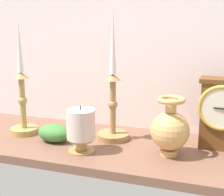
{
  "coord_description": "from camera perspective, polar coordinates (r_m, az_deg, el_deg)",
  "views": [
    {
      "loc": [
        34.71,
        -92.09,
        36.87
      ],
      "look_at": [
        2.45,
        0.0,
        14.0
      ],
      "focal_mm": 55.95,
      "sensor_mm": 36.0,
      "label": 1
    }
  ],
  "objects": [
    {
      "name": "brass_vase_bulbous",
      "position": [
        0.95,
        9.47,
        -5.04
      ],
      "size": [
        10.53,
        10.53,
        16.14
      ],
      "color": "tan",
      "rests_on": "ground_plane"
    },
    {
      "name": "pillar_candle_front",
      "position": [
        0.97,
        -5.11,
        -4.87
      ],
      "size": [
        7.97,
        7.97,
        13.2
      ],
      "color": "tan",
      "rests_on": "ground_plane"
    },
    {
      "name": "back_wall",
      "position": [
        1.16,
        1.91,
        11.03
      ],
      "size": [
        120.0,
        2.0,
        65.0
      ],
      "primitive_type": "cube",
      "color": "white",
      "rests_on": "ground_plane"
    },
    {
      "name": "ground_plane",
      "position": [
        1.06,
        -1.27,
        -7.96
      ],
      "size": [
        100.0,
        36.0,
        2.4
      ],
      "primitive_type": "cube",
      "color": "brown"
    },
    {
      "name": "candlestick_tall_left",
      "position": [
        1.05,
        0.14,
        -0.82
      ],
      "size": [
        9.94,
        9.94,
        39.79
      ],
      "color": "#A17A48",
      "rests_on": "ground_plane"
    },
    {
      "name": "ivy_sprig",
      "position": [
        1.07,
        -9.34,
        -5.68
      ],
      "size": [
        10.57,
        7.4,
        5.23
      ],
      "color": "#3F7B37",
      "rests_on": "ground_plane"
    },
    {
      "name": "mantel_clock",
      "position": [
        1.02,
        17.45,
        -2.29
      ],
      "size": [
        12.82,
        7.65,
        20.25
      ],
      "color": "brown",
      "rests_on": "ground_plane"
    },
    {
      "name": "candlestick_tall_center",
      "position": [
        1.14,
        -14.51,
        -0.41
      ],
      "size": [
        9.01,
        9.01,
        37.48
      ],
      "color": "#AD8E4C",
      "rests_on": "ground_plane"
    }
  ]
}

